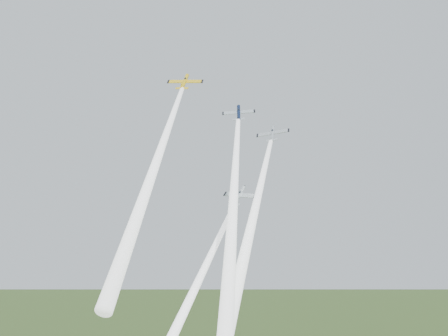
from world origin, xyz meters
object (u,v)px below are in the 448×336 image
plane_yellow (185,82)px  plane_silver_low (239,196)px  plane_navy (239,113)px  plane_silver_right (273,133)px

plane_yellow → plane_silver_low: 31.53m
plane_navy → plane_silver_right: plane_navy is taller
plane_yellow → plane_silver_low: size_ratio=1.15×
plane_yellow → plane_navy: 15.67m
plane_silver_right → plane_silver_low: plane_silver_right is taller
plane_yellow → plane_silver_low: plane_yellow is taller
plane_yellow → plane_silver_right: size_ratio=1.09×
plane_yellow → plane_navy: plane_yellow is taller
plane_silver_right → plane_yellow: bearing=-159.8°
plane_navy → plane_silver_low: 19.60m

